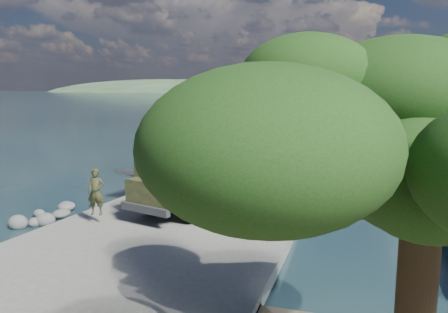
% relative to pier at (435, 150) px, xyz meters
% --- Properties ---
extents(ground, '(1400.00, 1400.00, 0.00)m').
position_rel_pier_xyz_m(ground, '(-13.00, -18.77, -1.60)').
color(ground, '#172F37').
rests_on(ground, ground).
extents(boat_ramp, '(10.00, 18.00, 0.50)m').
position_rel_pier_xyz_m(boat_ramp, '(-13.00, -19.77, -1.35)').
color(boat_ramp, slate).
rests_on(boat_ramp, ground).
extents(shoreline_rocks, '(3.20, 5.60, 0.90)m').
position_rel_pier_xyz_m(shoreline_rocks, '(-19.20, -18.27, -1.60)').
color(shoreline_rocks, '#5D5D5B').
rests_on(shoreline_rocks, ground).
extents(distant_headlands, '(1000.00, 240.00, 48.00)m').
position_rel_pier_xyz_m(distant_headlands, '(37.00, 541.23, -1.60)').
color(distant_headlands, '#2E482D').
rests_on(distant_headlands, ground).
extents(pier, '(6.40, 44.00, 6.10)m').
position_rel_pier_xyz_m(pier, '(0.00, 0.00, 0.00)').
color(pier, '#A5A59B').
rests_on(pier, ground).
extents(landing_craft, '(12.16, 36.43, 10.64)m').
position_rel_pier_xyz_m(landing_craft, '(-13.47, 5.04, -0.73)').
color(landing_craft, '#4C565A').
rests_on(landing_craft, ground).
extents(military_truck, '(4.86, 8.88, 3.95)m').
position_rel_pier_xyz_m(military_truck, '(-12.70, -15.35, 0.87)').
color(military_truck, black).
rests_on(military_truck, boat_ramp).
extents(soldier, '(0.82, 0.64, 2.01)m').
position_rel_pier_xyz_m(soldier, '(-16.21, -20.00, -0.10)').
color(soldier, black).
rests_on(soldier, boat_ramp).
extents(overhang_tree, '(7.65, 7.05, 6.95)m').
position_rel_pier_xyz_m(overhang_tree, '(-5.23, -28.36, 3.97)').
color(overhang_tree, '#352815').
rests_on(overhang_tree, ground).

